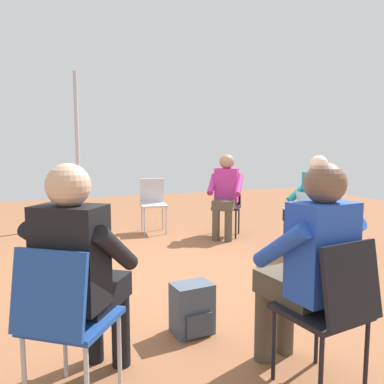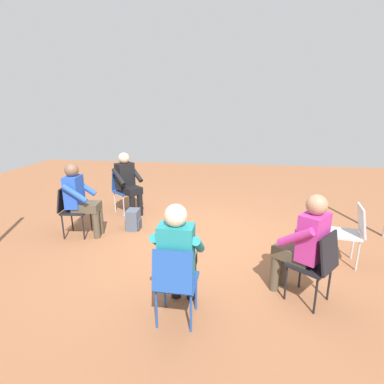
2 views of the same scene
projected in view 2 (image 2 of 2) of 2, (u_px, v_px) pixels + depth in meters
name	position (u px, v px, depth m)	size (l,w,h in m)	color
ground_plane	(193.00, 242.00, 4.84)	(14.00, 14.00, 0.00)	brown
chair_east	(175.00, 280.00, 2.89)	(0.44, 0.41, 0.85)	#1E4799
chair_north	(350.00, 230.00, 4.05)	(0.46, 0.50, 0.85)	#B7B7BC
chair_northeast	(317.00, 263.00, 3.21)	(0.58, 0.58, 0.85)	black
chair_southwest	(124.00, 188.00, 6.14)	(0.58, 0.58, 0.85)	#1E4799
chair_south	(71.00, 207.00, 4.97)	(0.44, 0.47, 0.85)	black
person_with_laptop	(178.00, 253.00, 3.00)	(0.53, 0.50, 1.24)	black
person_in_blue	(80.00, 196.00, 4.91)	(0.52, 0.54, 1.24)	#4C4233
person_in_black	(128.00, 180.00, 5.97)	(0.63, 0.63, 1.24)	black
person_in_magenta	(304.00, 241.00, 3.27)	(0.63, 0.63, 1.24)	#4C4233
backpack_near_laptop_user	(133.00, 221.00, 5.32)	(0.29, 0.26, 0.36)	#475160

